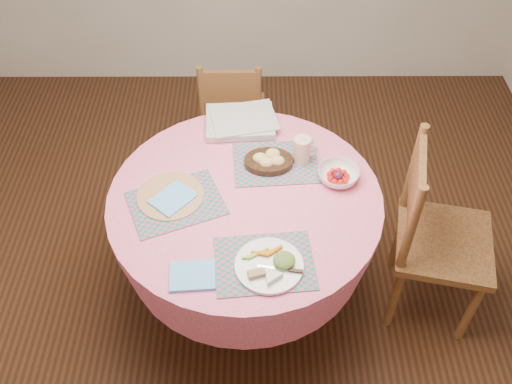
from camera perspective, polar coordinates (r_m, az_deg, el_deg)
ground at (r=3.14m, az=-0.92°, el=-9.85°), size 4.00×4.00×0.00m
dining_table at (r=2.70m, az=-1.06°, el=-3.29°), size 1.24×1.24×0.75m
chair_right at (r=2.83m, az=17.34°, el=-4.05°), size 0.54×0.55×1.01m
chair_back at (r=3.49m, az=-2.43°, el=7.94°), size 0.40×0.38×0.85m
placemat_front at (r=2.31m, az=0.85°, el=-7.13°), size 0.43×0.34×0.01m
placemat_left at (r=2.55m, az=-7.98°, el=-1.10°), size 0.48×0.43×0.01m
placemat_back at (r=2.71m, az=1.99°, el=2.92°), size 0.42×0.33×0.01m
wicker_trivet at (r=2.58m, az=-8.56°, el=-0.41°), size 0.30×0.30×0.01m
napkin_near at (r=2.29m, az=-6.37°, el=-8.33°), size 0.19×0.15×0.01m
napkin_far at (r=2.55m, az=-8.30°, el=-0.69°), size 0.22×0.23×0.01m
dinner_plate at (r=2.29m, az=1.50°, el=-7.34°), size 0.28×0.28×0.05m
bread_bowl at (r=2.67m, az=1.28°, el=3.19°), size 0.23×0.23×0.08m
latte_mug at (r=2.67m, az=4.65°, el=4.19°), size 0.12×0.08×0.13m
fruit_bowl at (r=2.63m, az=8.21°, el=1.66°), size 0.25×0.25×0.06m
newspaper_stack at (r=2.90m, az=-1.54°, el=7.11°), size 0.38×0.31×0.04m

